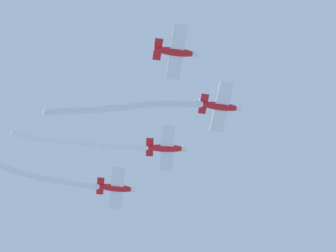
% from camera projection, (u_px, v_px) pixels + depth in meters
% --- Properties ---
extents(airplane_lead, '(7.94, 6.02, 1.96)m').
position_uv_depth(airplane_lead, '(221.00, 106.00, 85.07)').
color(airplane_lead, red).
extents(smoke_trail_lead, '(2.25, 20.98, 3.06)m').
position_uv_depth(smoke_trail_lead, '(124.00, 107.00, 84.08)').
color(smoke_trail_lead, white).
extents(airplane_left_wing, '(7.88, 5.91, 1.96)m').
position_uv_depth(airplane_left_wing, '(167.00, 148.00, 88.78)').
color(airplane_left_wing, red).
extents(smoke_trail_left_wing, '(4.49, 18.47, 1.17)m').
position_uv_depth(smoke_trail_left_wing, '(81.00, 142.00, 87.86)').
color(smoke_trail_left_wing, white).
extents(airplane_right_wing, '(7.94, 6.01, 1.96)m').
position_uv_depth(airplane_right_wing, '(176.00, 52.00, 80.99)').
color(airplane_right_wing, red).
extents(airplane_slot, '(7.93, 6.00, 1.96)m').
position_uv_depth(airplane_slot, '(117.00, 188.00, 92.25)').
color(airplane_slot, red).
extents(smoke_trail_slot, '(5.73, 17.81, 2.87)m').
position_uv_depth(smoke_trail_slot, '(36.00, 175.00, 91.91)').
color(smoke_trail_slot, white).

